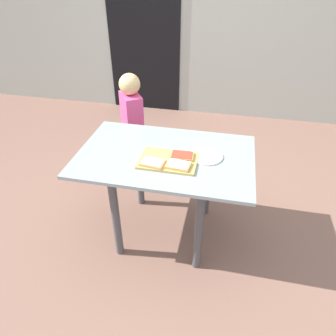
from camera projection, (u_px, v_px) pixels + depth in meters
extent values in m
plane|color=#825D4E|center=(166.00, 230.00, 2.38)|extent=(16.00, 16.00, 0.00)
cube|color=#ADB2A8|center=(209.00, 11.00, 3.53)|extent=(8.00, 0.20, 2.41)
cube|color=black|center=(144.00, 30.00, 3.69)|extent=(0.90, 0.02, 2.00)
cube|color=#8D9BA1|center=(165.00, 156.00, 1.99)|extent=(1.13, 0.73, 0.02)
cylinder|color=#4C4C51|center=(116.00, 218.00, 2.02)|extent=(0.05, 0.05, 0.67)
cylinder|color=#4C4C51|center=(199.00, 231.00, 1.92)|extent=(0.05, 0.05, 0.67)
cylinder|color=#4C4C51|center=(140.00, 170.00, 2.45)|extent=(0.05, 0.05, 0.67)
cylinder|color=#4C4C51|center=(208.00, 179.00, 2.36)|extent=(0.05, 0.05, 0.67)
cube|color=tan|center=(168.00, 161.00, 1.91)|extent=(0.36, 0.24, 0.02)
cube|color=tan|center=(178.00, 165.00, 1.84)|extent=(0.15, 0.12, 0.02)
cube|color=beige|center=(178.00, 164.00, 1.84)|extent=(0.14, 0.10, 0.00)
cube|color=tan|center=(153.00, 163.00, 1.86)|extent=(0.15, 0.12, 0.02)
cube|color=beige|center=(153.00, 161.00, 1.86)|extent=(0.14, 0.11, 0.00)
cube|color=tan|center=(182.00, 156.00, 1.93)|extent=(0.15, 0.11, 0.02)
cube|color=#AB3E2A|center=(182.00, 155.00, 1.92)|extent=(0.13, 0.10, 0.00)
cylinder|color=white|center=(206.00, 156.00, 1.96)|extent=(0.22, 0.22, 0.01)
cylinder|color=#382442|center=(132.00, 150.00, 2.89)|extent=(0.09, 0.09, 0.49)
cylinder|color=#382442|center=(137.00, 157.00, 2.79)|extent=(0.09, 0.09, 0.49)
cube|color=#E54C8C|center=(132.00, 113.00, 2.60)|extent=(0.25, 0.28, 0.33)
sphere|color=#E5BB7F|center=(130.00, 84.00, 2.46)|extent=(0.17, 0.17, 0.17)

